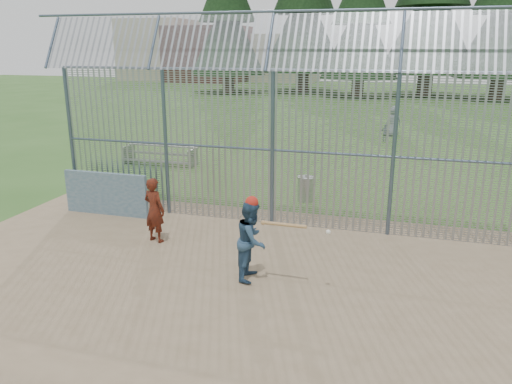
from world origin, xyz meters
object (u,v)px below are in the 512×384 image
(dugout_wall, at_px, (106,194))
(bleacher, at_px, (160,154))
(batter, at_px, (252,240))
(onlooker, at_px, (154,210))
(trash_can, at_px, (306,188))

(dugout_wall, xyz_separation_m, bleacher, (-1.41, 6.07, -0.21))
(dugout_wall, bearing_deg, bleacher, 103.07)
(batter, bearing_deg, onlooker, 64.42)
(batter, distance_m, onlooker, 3.07)
(onlooker, xyz_separation_m, trash_can, (2.85, 4.36, -0.43))
(dugout_wall, relative_size, bleacher, 0.83)
(onlooker, relative_size, bleacher, 0.53)
(batter, relative_size, bleacher, 0.54)
(onlooker, bearing_deg, trash_can, -107.53)
(onlooker, distance_m, bleacher, 8.34)
(onlooker, bearing_deg, batter, 171.65)
(batter, bearing_deg, trash_can, -2.06)
(dugout_wall, relative_size, onlooker, 1.59)
(bleacher, bearing_deg, trash_can, -25.83)
(trash_can, bearing_deg, onlooker, -123.24)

